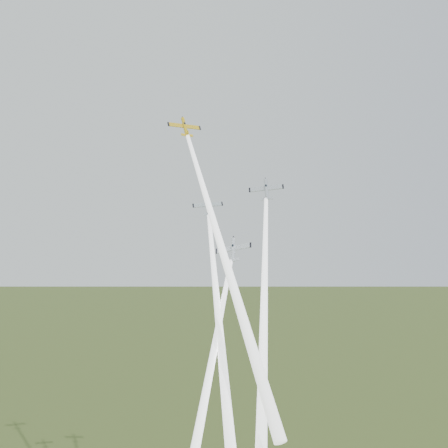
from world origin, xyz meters
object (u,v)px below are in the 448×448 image
plane_silver_right (266,189)px  plane_silver_low (233,250)px  plane_navy (208,206)px  plane_yellow (185,127)px

plane_silver_right → plane_silver_low: bearing=-122.0°
plane_navy → plane_silver_low: size_ratio=0.88×
plane_navy → plane_silver_right: (14.62, 0.02, 4.18)m
plane_navy → plane_silver_low: (4.75, -9.66, -10.55)m
plane_silver_right → plane_silver_low: (-9.87, -9.68, -14.73)m
plane_yellow → plane_silver_low: bearing=-64.0°
plane_silver_right → plane_silver_low: 20.20m
plane_yellow → plane_navy: bearing=-38.3°
plane_silver_low → plane_yellow: bearing=152.7°
plane_navy → plane_silver_right: size_ratio=0.86×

